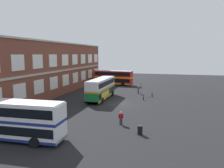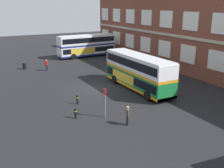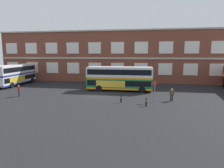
# 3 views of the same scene
# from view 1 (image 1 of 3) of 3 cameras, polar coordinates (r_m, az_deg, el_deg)

# --- Properties ---
(ground_plane) EXTENTS (120.00, 120.00, 0.00)m
(ground_plane) POSITION_cam_1_polar(r_m,az_deg,el_deg) (38.63, -0.51, -5.12)
(ground_plane) COLOR black
(brick_terminal_building) EXTENTS (55.20, 8.19, 11.35)m
(brick_terminal_building) POSITION_cam_1_polar(r_m,az_deg,el_deg) (45.68, -19.84, 3.47)
(brick_terminal_building) COLOR brown
(brick_terminal_building) RESTS_ON ground
(double_decker_near) EXTENTS (3.23, 11.10, 4.07)m
(double_decker_near) POSITION_cam_1_polar(r_m,az_deg,el_deg) (24.36, -25.27, -8.61)
(double_decker_near) COLOR silver
(double_decker_near) RESTS_ON ground
(double_decker_middle) EXTENTS (11.01, 2.90, 4.07)m
(double_decker_middle) POSITION_cam_1_polar(r_m,az_deg,el_deg) (41.60, -2.93, -1.16)
(double_decker_middle) COLOR #197038
(double_decker_middle) RESTS_ON ground
(double_decker_far) EXTENTS (3.80, 11.22, 4.07)m
(double_decker_far) POSITION_cam_1_polar(r_m,az_deg,el_deg) (61.11, 0.38, 1.81)
(double_decker_far) COLOR red
(double_decker_far) RESTS_ON ground
(waiting_passenger) EXTENTS (0.63, 0.35, 1.70)m
(waiting_passenger) POSITION_cam_1_polar(r_m,az_deg,el_deg) (47.97, 7.07, -1.45)
(waiting_passenger) COLOR black
(waiting_passenger) RESTS_ON ground
(second_passenger) EXTENTS (0.39, 0.61, 1.70)m
(second_passenger) POSITION_cam_1_polar(r_m,az_deg,el_deg) (26.92, 2.42, -8.97)
(second_passenger) COLOR black
(second_passenger) RESTS_ON ground
(bus_stand_flag) EXTENTS (0.44, 0.10, 2.70)m
(bus_stand_flag) POSITION_cam_1_polar(r_m,az_deg,el_deg) (45.50, 7.84, -1.08)
(bus_stand_flag) COLOR slate
(bus_stand_flag) RESTS_ON ground
(station_litter_bin) EXTENTS (0.60, 0.60, 1.03)m
(station_litter_bin) POSITION_cam_1_polar(r_m,az_deg,el_deg) (24.10, 7.53, -12.14)
(station_litter_bin) COLOR black
(station_litter_bin) RESTS_ON ground
(safety_bollard_west) EXTENTS (0.19, 0.19, 0.95)m
(safety_bollard_west) POSITION_cam_1_polar(r_m,az_deg,el_deg) (44.43, 10.73, -2.87)
(safety_bollard_west) COLOR black
(safety_bollard_west) RESTS_ON ground
(safety_bollard_east) EXTENTS (0.19, 0.19, 0.95)m
(safety_bollard_east) POSITION_cam_1_polar(r_m,az_deg,el_deg) (41.45, 8.43, -3.60)
(safety_bollard_east) COLOR black
(safety_bollard_east) RESTS_ON ground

